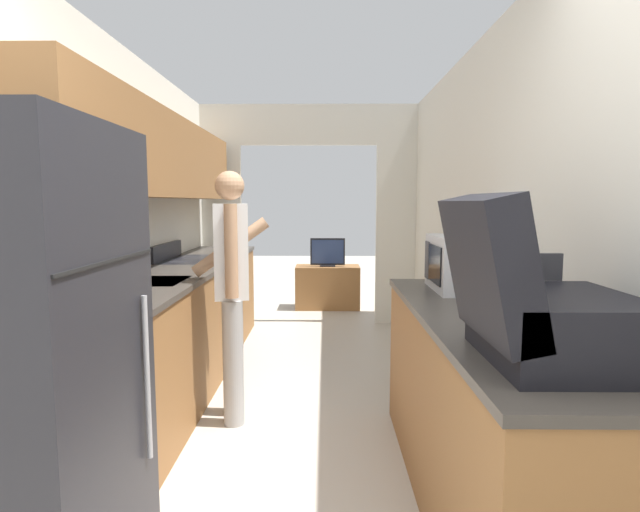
# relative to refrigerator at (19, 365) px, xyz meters

# --- Properties ---
(wall_left) EXTENTS (0.38, 7.12, 2.50)m
(wall_left) POSITION_rel_refrigerator_xyz_m (-0.30, 1.49, 0.61)
(wall_left) COLOR silver
(wall_left) RESTS_ON ground_plane
(wall_right) EXTENTS (0.06, 7.12, 2.50)m
(wall_right) POSITION_rel_refrigerator_xyz_m (2.14, 1.06, 0.41)
(wall_right) COLOR silver
(wall_right) RESTS_ON ground_plane
(wall_far_with_doorway) EXTENTS (2.85, 0.06, 2.50)m
(wall_far_with_doorway) POSITION_rel_refrigerator_xyz_m (0.88, 4.05, 0.59)
(wall_far_with_doorway) COLOR silver
(wall_far_with_doorway) RESTS_ON ground_plane
(counter_left) EXTENTS (0.62, 3.52, 0.91)m
(counter_left) POSITION_rel_refrigerator_xyz_m (-0.04, 2.02, -0.39)
(counter_left) COLOR brown
(counter_left) RESTS_ON ground_plane
(counter_right) EXTENTS (0.62, 2.09, 0.91)m
(counter_right) POSITION_rel_refrigerator_xyz_m (1.81, 0.50, -0.39)
(counter_right) COLOR brown
(counter_right) RESTS_ON ground_plane
(refrigerator) EXTENTS (0.71, 0.78, 1.68)m
(refrigerator) POSITION_rel_refrigerator_xyz_m (0.00, 0.00, 0.00)
(refrigerator) COLOR black
(refrigerator) RESTS_ON ground_plane
(range_oven) EXTENTS (0.66, 0.77, 1.05)m
(range_oven) POSITION_rel_refrigerator_xyz_m (-0.03, 2.65, -0.38)
(range_oven) COLOR black
(range_oven) RESTS_ON ground_plane
(person) EXTENTS (0.52, 0.42, 1.60)m
(person) POSITION_rel_refrigerator_xyz_m (0.48, 1.45, 0.02)
(person) COLOR #9E9E9E
(person) RESTS_ON ground_plane
(suitcase) EXTENTS (0.55, 0.55, 0.53)m
(suitcase) POSITION_rel_refrigerator_xyz_m (1.73, -0.14, 0.25)
(suitcase) COLOR black
(suitcase) RESTS_ON counter_right
(microwave) EXTENTS (0.41, 0.48, 0.31)m
(microwave) POSITION_rel_refrigerator_xyz_m (1.89, 1.13, 0.22)
(microwave) COLOR #B7B7BC
(microwave) RESTS_ON counter_right
(tv_cabinet) EXTENTS (0.84, 0.42, 0.57)m
(tv_cabinet) POSITION_rel_refrigerator_xyz_m (1.11, 4.88, -0.56)
(tv_cabinet) COLOR brown
(tv_cabinet) RESTS_ON ground_plane
(television) EXTENTS (0.45, 0.16, 0.37)m
(television) POSITION_rel_refrigerator_xyz_m (1.11, 4.84, -0.09)
(television) COLOR black
(television) RESTS_ON tv_cabinet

